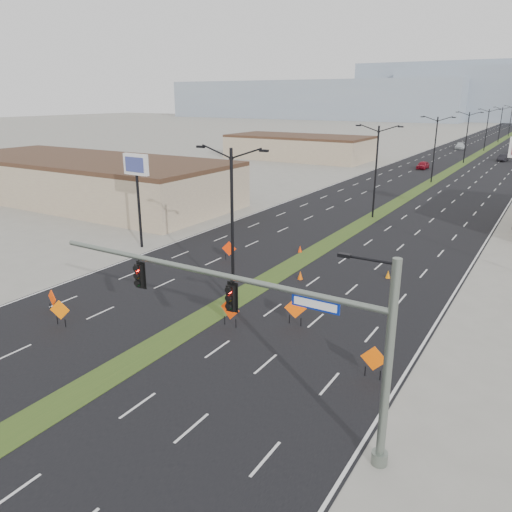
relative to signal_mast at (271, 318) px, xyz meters
The scene contains 29 objects.
ground 10.01m from the signal_mast, 166.85° to the right, with size 600.00×600.00×0.00m, color gray.
road_surface 98.49m from the signal_mast, 94.99° to the left, with size 25.00×400.00×0.02m, color black.
median_strip 98.49m from the signal_mast, 94.99° to the left, with size 2.00×400.00×0.04m, color #2C4A1A.
building_sw_near 51.83m from the signal_mast, 147.26° to the left, with size 40.00×16.00×5.00m, color tan.
building_sw_far 92.41m from the signal_mast, 116.04° to the left, with size 30.00×14.00×4.50m, color tan.
mesa_west 306.35m from the signal_mast, 114.82° to the left, with size 180.00×50.00×22.00m, color #8895A8.
mesa_backdrop 320.53m from the signal_mast, 96.91° to the left, with size 140.00×50.00×32.00m, color #8895A8.
signal_mast is the anchor object (origin of this frame).
streetlight_0 13.18m from the signal_mast, 130.54° to the left, with size 5.15×0.24×10.02m.
streetlight_1 38.96m from the signal_mast, 102.69° to the left, with size 5.15×0.24×10.02m.
streetlight_2 66.56m from the signal_mast, 97.39° to the left, with size 5.15×0.24×10.02m.
streetlight_3 94.39m from the signal_mast, 95.20° to the left, with size 5.15×0.24×10.02m.
streetlight_4 122.30m from the signal_mast, 94.01° to the left, with size 5.15×0.24×10.02m.
streetlight_5 150.25m from the signal_mast, 93.26° to the left, with size 5.15×0.24×10.02m.
streetlight_6 178.21m from the signal_mast, 92.75° to the left, with size 5.15×0.24×10.02m.
car_left 82.12m from the signal_mast, 99.48° to the left, with size 1.68×4.18×1.43m, color maroon.
car_mid 101.67m from the signal_mast, 91.15° to the left, with size 1.48×4.25×1.40m, color black.
car_far 124.38m from the signal_mast, 96.69° to the left, with size 2.17×5.33×1.55m, color #B8BFC3.
construction_sign_0 18.00m from the signal_mast, behind, with size 1.06×0.31×1.44m.
construction_sign_1 15.69m from the signal_mast, behind, with size 1.15×0.52×1.64m.
construction_sign_2 22.11m from the signal_mast, 128.78° to the left, with size 1.19×0.38×1.63m.
construction_sign_3 10.09m from the signal_mast, 134.35° to the left, with size 1.37×0.16×1.83m.
construction_sign_4 10.21m from the signal_mast, 110.86° to the left, with size 1.23×0.55×1.75m.
construction_sign_5 7.17m from the signal_mast, 65.86° to the left, with size 1.28×0.18×1.71m.
cone_0 11.90m from the signal_mast, 131.88° to the left, with size 0.33×0.33×0.56m, color #EB5604.
cone_1 17.84m from the signal_mast, 112.41° to the left, with size 0.39×0.39×0.66m, color #DC5004.
cone_2 20.15m from the signal_mast, 93.23° to the left, with size 0.36×0.36×0.61m, color orange.
cone_3 24.40m from the signal_mast, 113.61° to the left, with size 0.37×0.37×0.62m, color #E43504.
pole_sign_west 27.74m from the signal_mast, 144.58° to the left, with size 2.72×0.51×8.30m.
Camera 1 is at (17.24, -13.37, 12.96)m, focal length 35.00 mm.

